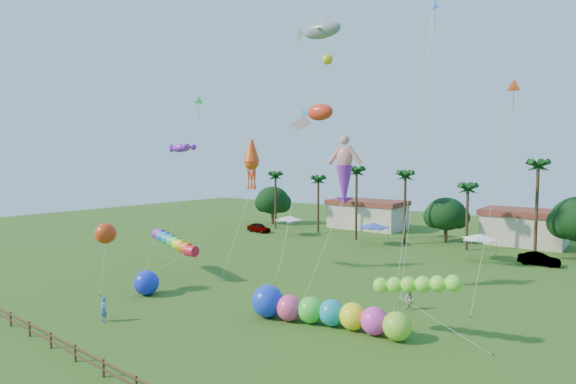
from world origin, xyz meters
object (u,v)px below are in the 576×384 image
Objects in this scene: car_b at (539,259)px; blue_ball at (146,283)px; car_a at (259,228)px; spectator_b at (409,300)px; spectator_a at (103,309)px; caterpillar_inflatable at (321,311)px.

blue_ball is at bearing 140.78° from car_b.
spectator_b is at bearing -116.15° from car_a.
car_a is 34.73m from blue_ball.
car_b is 2.31× the size of spectator_a.
car_a is 0.37× the size of caterpillar_inflatable.
caterpillar_inflatable reaches higher than spectator_a.
blue_ball reaches higher than spectator_a.
car_b is 23.51m from spectator_b.
caterpillar_inflatable is (-3.54, -6.94, 0.22)m from spectator_b.
spectator_a is 0.15× the size of caterpillar_inflatable.
car_b is 41.26m from blue_ball.
spectator_a is 0.85× the size of blue_ball.
caterpillar_inflatable reaches higher than blue_ball.
caterpillar_inflatable is 16.12m from blue_ball.
car_a is 2.38× the size of spectator_a.
spectator_b is 7.80m from caterpillar_inflatable.
spectator_a is 6.53m from blue_ball.
spectator_a is at bearing -107.71° from spectator_b.
spectator_a is at bearing 148.47° from car_b.
spectator_a is 15.51m from caterpillar_inflatable.
blue_ball reaches higher than car_b.
spectator_b reaches higher than car_a.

